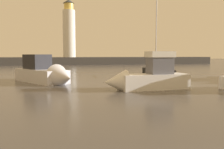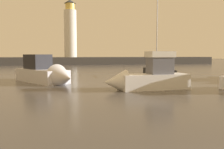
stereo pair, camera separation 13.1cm
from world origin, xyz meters
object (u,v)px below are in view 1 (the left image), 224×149
Objects in this scene: lighthouse at (69,30)px; motorboat_0 at (145,78)px; motorboat_2 at (46,73)px; sailboat_moored at (157,72)px.

motorboat_0 is (3.09, -47.10, -8.26)m from lighthouse.
motorboat_0 is at bearing -86.24° from lighthouse.
lighthouse is at bearing 83.91° from motorboat_2.
lighthouse is 1.59× the size of sailboat_moored.
motorboat_0 is at bearing -118.65° from sailboat_moored.
motorboat_0 is at bearing -39.04° from motorboat_2.
lighthouse is at bearing 103.80° from sailboat_moored.
motorboat_2 is 0.85× the size of sailboat_moored.
sailboat_moored is (13.32, 4.65, -0.39)m from motorboat_2.
lighthouse is 1.87× the size of motorboat_2.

